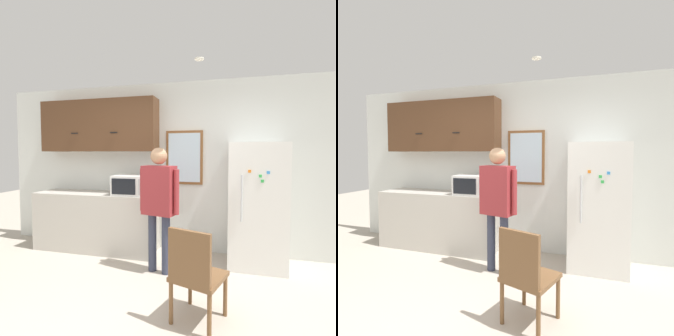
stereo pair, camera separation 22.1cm
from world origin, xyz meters
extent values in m
plane|color=#B2A899|center=(0.00, 0.00, 0.00)|extent=(16.00, 16.00, 0.00)
cube|color=silver|center=(0.00, 2.10, 1.35)|extent=(6.00, 0.06, 2.70)
cube|color=#BCB7AD|center=(-1.21, 1.77, 0.47)|extent=(1.98, 0.60, 0.93)
cube|color=#51331E|center=(-1.21, 1.90, 2.02)|extent=(1.98, 0.34, 0.83)
cube|color=black|center=(-1.56, 1.72, 1.90)|extent=(0.12, 0.01, 0.01)
cube|color=black|center=(-0.86, 1.72, 1.90)|extent=(0.12, 0.01, 0.01)
cube|color=white|center=(-0.57, 1.71, 1.08)|extent=(0.53, 0.38, 0.30)
cube|color=black|center=(-0.62, 1.51, 1.08)|extent=(0.37, 0.01, 0.23)
cube|color=#B2B2B2|center=(-0.35, 1.51, 1.08)|extent=(0.07, 0.01, 0.24)
cylinder|color=#33384C|center=(-0.08, 1.23, 0.39)|extent=(0.11, 0.11, 0.77)
cylinder|color=#33384C|center=(0.12, 1.18, 0.39)|extent=(0.11, 0.11, 0.77)
cube|color=maroon|center=(0.02, 1.21, 1.09)|extent=(0.47, 0.32, 0.64)
sphere|color=tan|center=(0.02, 1.21, 1.54)|extent=(0.22, 0.22, 0.22)
cylinder|color=maroon|center=(-0.23, 1.27, 1.08)|extent=(0.07, 0.07, 0.57)
cylinder|color=maroon|center=(0.26, 1.15, 1.08)|extent=(0.07, 0.07, 0.57)
cube|color=white|center=(1.27, 1.74, 0.86)|extent=(0.76, 0.64, 1.71)
cylinder|color=silver|center=(1.06, 1.40, 0.99)|extent=(0.02, 0.02, 0.60)
cube|color=#338CDB|center=(1.38, 1.41, 1.33)|extent=(0.04, 0.01, 0.04)
cube|color=green|center=(1.31, 1.41, 1.22)|extent=(0.04, 0.01, 0.04)
cube|color=green|center=(1.29, 1.41, 1.29)|extent=(0.04, 0.01, 0.04)
cube|color=orange|center=(1.16, 1.41, 1.34)|extent=(0.04, 0.01, 0.04)
cube|color=brown|center=(0.66, 0.34, 0.42)|extent=(0.56, 0.56, 0.04)
cylinder|color=brown|center=(0.90, 0.46, 0.20)|extent=(0.04, 0.04, 0.40)
cylinder|color=brown|center=(0.53, 0.58, 0.20)|extent=(0.04, 0.04, 0.40)
cylinder|color=brown|center=(0.78, 0.10, 0.20)|extent=(0.04, 0.04, 0.40)
cylinder|color=brown|center=(0.41, 0.22, 0.20)|extent=(0.04, 0.04, 0.40)
cube|color=brown|center=(0.59, 0.15, 0.67)|extent=(0.40, 0.17, 0.47)
cube|color=brown|center=(0.19, 2.06, 1.50)|extent=(0.59, 0.04, 0.85)
cube|color=silver|center=(0.19, 2.04, 1.50)|extent=(0.51, 0.01, 0.77)
cylinder|color=white|center=(0.55, 1.09, 2.68)|extent=(0.11, 0.11, 0.01)
camera|label=1|loc=(0.96, -2.05, 1.57)|focal=28.00mm
camera|label=2|loc=(1.17, -1.99, 1.57)|focal=28.00mm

